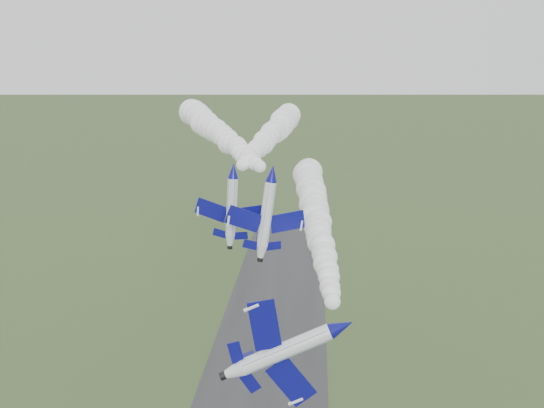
{
  "coord_description": "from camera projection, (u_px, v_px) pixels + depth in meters",
  "views": [
    {
      "loc": [
        8.9,
        -58.2,
        59.27
      ],
      "look_at": [
        3.24,
        20.79,
        40.11
      ],
      "focal_mm": 40.0,
      "sensor_mm": 36.0,
      "label": 1
    }
  ],
  "objects": [
    {
      "name": "smoke_trail_jet_pair_right",
      "position": [
        218.0,
        133.0,
        109.88
      ],
      "size": [
        27.19,
        55.83,
        5.61
      ],
      "primitive_type": null,
      "rotation": [
        0.0,
        0.0,
        0.39
      ],
      "color": "white"
    },
    {
      "name": "smoke_trail_jet_lead",
      "position": [
        316.0,
        216.0,
        97.17
      ],
      "size": [
        13.9,
        69.95,
        5.87
      ],
      "primitive_type": null,
      "rotation": [
        0.0,
        0.0,
        0.12
      ],
      "color": "white"
    },
    {
      "name": "jet_lead",
      "position": [
        342.0,
        327.0,
        60.13
      ],
      "size": [
        5.15,
        14.55,
        11.06
      ],
      "rotation": [
        0.0,
        1.17,
        0.12
      ],
      "color": "white"
    },
    {
      "name": "jet_pair_right",
      "position": [
        272.0,
        173.0,
        80.51
      ],
      "size": [
        11.13,
        12.9,
        3.52
      ],
      "rotation": [
        0.0,
        0.15,
        0.39
      ],
      "color": "white"
    },
    {
      "name": "smoke_trail_jet_pair_left",
      "position": [
        270.0,
        135.0,
        111.0
      ],
      "size": [
        11.79,
        54.58,
        5.29
      ],
      "primitive_type": null,
      "rotation": [
        0.0,
        0.0,
        -0.12
      ],
      "color": "white"
    },
    {
      "name": "jet_pair_left",
      "position": [
        233.0,
        171.0,
        82.51
      ],
      "size": [
        10.36,
        12.32,
        3.06
      ],
      "rotation": [
        0.0,
        0.06,
        -0.12
      ],
      "color": "white"
    }
  ]
}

